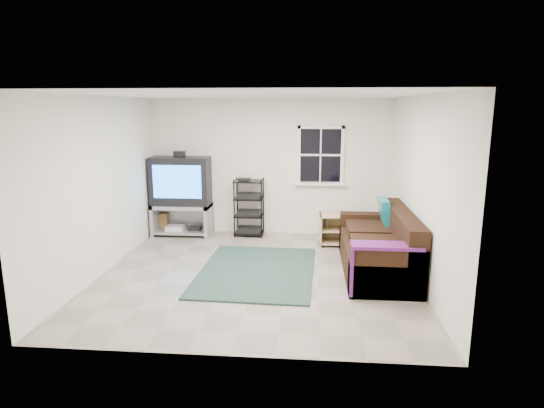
# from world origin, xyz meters

# --- Properties ---
(room) EXTENTS (4.60, 4.62, 4.60)m
(room) POSITION_xyz_m (0.95, 2.27, 1.48)
(room) COLOR gray
(room) RESTS_ON ground
(tv_unit) EXTENTS (1.11, 0.55, 1.63)m
(tv_unit) POSITION_xyz_m (-1.70, 2.00, 0.89)
(tv_unit) COLOR gray
(tv_unit) RESTS_ON ground
(av_rack) EXTENTS (0.56, 0.40, 1.11)m
(av_rack) POSITION_xyz_m (-0.40, 2.08, 0.48)
(av_rack) COLOR black
(av_rack) RESTS_ON ground
(side_table_left) EXTENTS (0.49, 0.49, 0.56)m
(side_table_left) POSITION_xyz_m (1.18, 1.64, 0.30)
(side_table_left) COLOR #D3BA82
(side_table_left) RESTS_ON ground
(side_table_right) EXTENTS (0.50, 0.50, 0.52)m
(side_table_right) POSITION_xyz_m (1.31, 1.87, 0.29)
(side_table_right) COLOR #D3BA82
(side_table_right) RESTS_ON ground
(sofa) EXTENTS (0.98, 2.21, 1.01)m
(sofa) POSITION_xyz_m (1.83, 0.27, 0.36)
(sofa) COLOR black
(sofa) RESTS_ON ground
(shag_rug) EXTENTS (1.76, 2.37, 0.03)m
(shag_rug) POSITION_xyz_m (-0.02, 0.09, 0.01)
(shag_rug) COLOR #322116
(shag_rug) RESTS_ON ground
(paper_bag) EXTENTS (0.28, 0.19, 0.39)m
(paper_bag) POSITION_xyz_m (-2.17, 2.16, 0.19)
(paper_bag) COLOR #9E7847
(paper_bag) RESTS_ON ground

